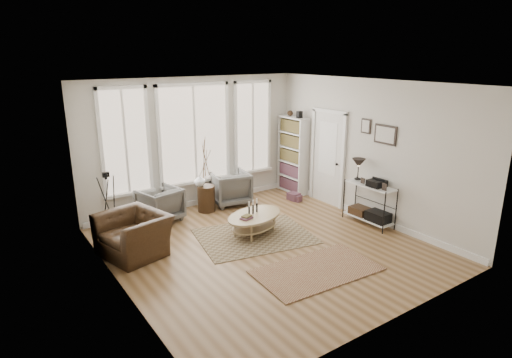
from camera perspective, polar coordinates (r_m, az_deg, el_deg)
room at (r=7.41m, az=1.36°, el=1.16°), size 5.50×5.54×2.90m
bay_window at (r=9.61m, az=-8.19°, el=5.66°), size 4.14×0.12×2.24m
door at (r=9.91m, az=9.55°, el=3.06°), size 0.09×1.06×2.22m
bookcase at (r=10.64m, az=4.99°, el=3.22°), size 0.31×0.85×2.06m
low_shelf at (r=9.00m, az=14.85°, el=-2.71°), size 0.38×1.08×1.30m
wall_art at (r=8.83m, az=16.21°, el=6.00°), size 0.04×0.88×0.44m
rug_main at (r=8.27m, az=-0.17°, el=-7.62°), size 2.38×1.97×0.01m
rug_runner at (r=7.12m, az=8.14°, el=-11.92°), size 2.06×1.23×0.01m
coffee_table at (r=8.26m, az=-0.23°, el=-5.34°), size 1.45×1.15×0.58m
armchair_left at (r=9.11m, az=-12.69°, el=-3.35°), size 0.93×0.94×0.71m
armchair_right at (r=9.91m, az=-3.47°, el=-1.19°), size 0.96×0.98×0.76m
side_table at (r=9.37m, az=-6.73°, el=0.25°), size 0.39×0.39×1.63m
vase at (r=9.42m, az=-7.52°, el=-0.18°), size 0.26×0.26×0.25m
accent_chair at (r=7.75m, az=-15.99°, el=-7.12°), size 1.33×1.23×0.73m
tripod_camera at (r=8.57m, az=-19.00°, el=-3.54°), size 0.44×0.44×1.26m
book_stack_near at (r=10.26m, az=5.04°, el=-2.33°), size 0.25×0.30×0.18m
book_stack_far at (r=10.19m, az=5.40°, el=-2.56°), size 0.24×0.27×0.15m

